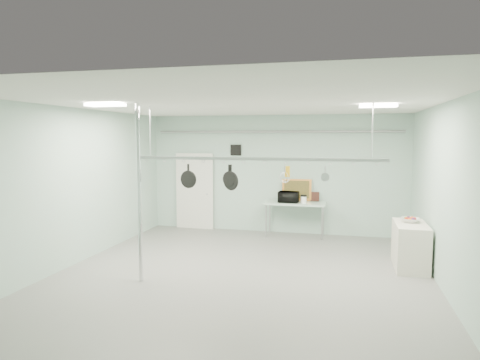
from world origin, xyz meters
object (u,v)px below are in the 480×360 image
(chrome_pole, at_px, (139,194))
(pot_rack, at_px, (254,157))
(microwave, at_px, (289,197))
(skillet_right, at_px, (229,176))
(skillet_mid, at_px, (231,177))
(prep_table, at_px, (295,205))
(coffee_canister, at_px, (304,200))
(skillet_left, at_px, (188,176))
(fruit_bowl, at_px, (410,220))
(side_cabinet, at_px, (410,246))

(chrome_pole, height_order, pot_rack, chrome_pole)
(microwave, distance_m, skillet_right, 3.42)
(skillet_mid, bearing_deg, prep_table, 102.39)
(coffee_canister, height_order, skillet_left, skillet_left)
(fruit_bowl, bearing_deg, skillet_mid, -160.15)
(chrome_pole, height_order, microwave, chrome_pole)
(pot_rack, distance_m, microwave, 3.46)
(chrome_pole, bearing_deg, prep_table, 61.29)
(chrome_pole, relative_size, prep_table, 2.00)
(chrome_pole, xyz_separation_m, pot_rack, (1.90, 0.90, 0.63))
(fruit_bowl, relative_size, skillet_mid, 0.74)
(side_cabinet, height_order, skillet_right, skillet_right)
(pot_rack, relative_size, fruit_bowl, 13.29)
(skillet_left, bearing_deg, chrome_pole, -114.25)
(pot_rack, height_order, coffee_canister, pot_rack)
(fruit_bowl, bearing_deg, pot_rack, -157.39)
(side_cabinet, distance_m, fruit_bowl, 0.51)
(coffee_canister, xyz_separation_m, skillet_left, (-1.94, -3.20, 0.86))
(side_cabinet, distance_m, skillet_left, 4.62)
(microwave, xyz_separation_m, skillet_mid, (-0.69, -3.24, 0.79))
(pot_rack, xyz_separation_m, coffee_canister, (0.63, 3.20, -1.24))
(fruit_bowl, xyz_separation_m, skillet_right, (-3.43, -1.23, 0.93))
(prep_table, bearing_deg, coffee_canister, -23.07)
(fruit_bowl, bearing_deg, side_cabinet, -86.56)
(skillet_mid, height_order, skillet_right, same)
(chrome_pole, distance_m, pot_rack, 2.19)
(fruit_bowl, height_order, skillet_left, skillet_left)
(skillet_left, bearing_deg, fruit_bowl, 25.12)
(pot_rack, relative_size, skillet_mid, 9.84)
(prep_table, distance_m, skillet_mid, 3.55)
(microwave, xyz_separation_m, skillet_right, (-0.72, -3.24, 0.83))
(chrome_pole, bearing_deg, skillet_left, 56.70)
(microwave, distance_m, skillet_left, 3.68)
(side_cabinet, bearing_deg, skillet_mid, -162.08)
(coffee_canister, xyz_separation_m, skillet_mid, (-1.08, -3.20, 0.85))
(microwave, bearing_deg, skillet_mid, 81.33)
(side_cabinet, relative_size, skillet_mid, 2.46)
(prep_table, xyz_separation_m, microwave, (-0.17, -0.06, 0.21))
(pot_rack, bearing_deg, skillet_left, 180.00)
(chrome_pole, height_order, skillet_mid, chrome_pole)
(prep_table, relative_size, microwave, 3.13)
(skillet_left, relative_size, skillet_right, 1.12)
(microwave, bearing_deg, fruit_bowl, 146.65)
(microwave, height_order, skillet_left, skillet_left)
(chrome_pole, relative_size, skillet_mid, 6.56)
(fruit_bowl, xyz_separation_m, skillet_mid, (-3.39, -1.23, 0.90))
(side_cabinet, bearing_deg, skillet_left, -165.52)
(side_cabinet, height_order, skillet_left, skillet_left)
(pot_rack, relative_size, skillet_left, 10.21)
(side_cabinet, xyz_separation_m, fruit_bowl, (-0.01, 0.13, 0.49))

